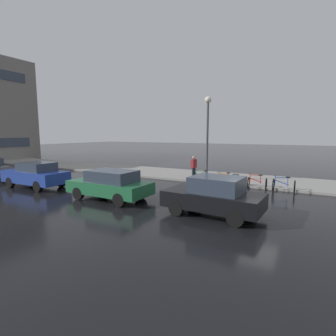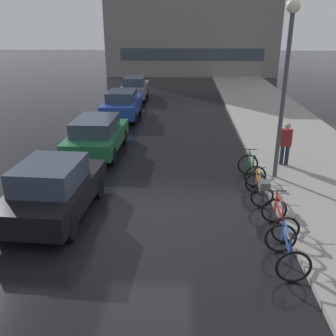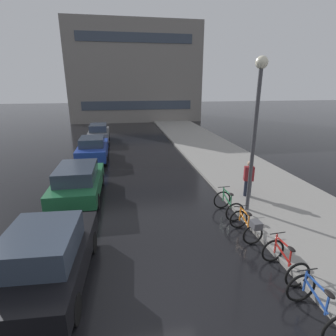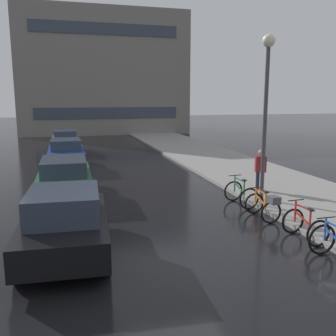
{
  "view_description": "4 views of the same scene",
  "coord_description": "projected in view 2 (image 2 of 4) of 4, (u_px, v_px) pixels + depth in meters",
  "views": [
    {
      "loc": [
        -12.66,
        -2.39,
        3.34
      ],
      "look_at": [
        0.23,
        4.7,
        1.39
      ],
      "focal_mm": 28.0,
      "sensor_mm": 36.0,
      "label": 1
    },
    {
      "loc": [
        0.95,
        -8.23,
        5.06
      ],
      "look_at": [
        0.49,
        1.97,
        1.1
      ],
      "focal_mm": 40.0,
      "sensor_mm": 36.0,
      "label": 2
    },
    {
      "loc": [
        -0.62,
        -4.85,
        4.85
      ],
      "look_at": [
        1.13,
        5.04,
        1.61
      ],
      "focal_mm": 28.0,
      "sensor_mm": 36.0,
      "label": 3
    },
    {
      "loc": [
        -2.48,
        -7.73,
        3.68
      ],
      "look_at": [
        0.2,
        2.19,
        1.75
      ],
      "focal_mm": 40.0,
      "sensor_mm": 36.0,
      "label": 4
    }
  ],
  "objects": [
    {
      "name": "ground_plane",
      "position": [
        145.0,
        236.0,
        9.54
      ],
      "size": [
        140.0,
        140.0,
        0.0
      ],
      "primitive_type": "plane",
      "color": "black"
    },
    {
      "name": "sidewalk_kerb",
      "position": [
        286.0,
        131.0,
        18.57
      ],
      "size": [
        4.8,
        60.0,
        0.14
      ],
      "primitive_type": "cube",
      "color": "gray",
      "rests_on": "ground"
    },
    {
      "name": "bicycle_nearest",
      "position": [
        287.0,
        250.0,
        8.2
      ],
      "size": [
        0.76,
        1.17,
        0.96
      ],
      "color": "black",
      "rests_on": "ground"
    },
    {
      "name": "bicycle_second",
      "position": [
        280.0,
        218.0,
        9.57
      ],
      "size": [
        0.77,
        1.11,
        0.98
      ],
      "color": "black",
      "rests_on": "ground"
    },
    {
      "name": "bicycle_third",
      "position": [
        260.0,
        187.0,
        11.17
      ],
      "size": [
        0.7,
        1.34,
        0.93
      ],
      "color": "black",
      "rests_on": "ground"
    },
    {
      "name": "bicycle_farthest",
      "position": [
        251.0,
        169.0,
        12.75
      ],
      "size": [
        0.81,
        1.21,
        0.98
      ],
      "color": "black",
      "rests_on": "ground"
    },
    {
      "name": "car_black",
      "position": [
        53.0,
        189.0,
        10.28
      ],
      "size": [
        2.14,
        4.07,
        1.61
      ],
      "color": "black",
      "rests_on": "ground"
    },
    {
      "name": "car_green",
      "position": [
        97.0,
        135.0,
        15.37
      ],
      "size": [
        1.97,
        4.29,
        1.49
      ],
      "color": "#1E6038",
      "rests_on": "ground"
    },
    {
      "name": "car_blue",
      "position": [
        122.0,
        104.0,
        21.02
      ],
      "size": [
        1.86,
        4.28,
        1.57
      ],
      "color": "navy",
      "rests_on": "ground"
    },
    {
      "name": "car_grey",
      "position": [
        135.0,
        87.0,
        26.48
      ],
      "size": [
        1.8,
        4.34,
        1.56
      ],
      "color": "slate",
      "rests_on": "ground"
    },
    {
      "name": "pedestrian",
      "position": [
        286.0,
        143.0,
        13.64
      ],
      "size": [
        0.45,
        0.33,
        1.74
      ],
      "color": "#1E2333",
      "rests_on": "ground"
    },
    {
      "name": "streetlamp",
      "position": [
        287.0,
        64.0,
        11.49
      ],
      "size": [
        0.42,
        0.42,
        5.74
      ],
      "color": "#424247",
      "rests_on": "ground"
    },
    {
      "name": "building_facade_main",
      "position": [
        192.0,
        12.0,
        39.77
      ],
      "size": [
        17.01,
        10.42,
        12.36
      ],
      "color": "gray",
      "rests_on": "ground"
    }
  ]
}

